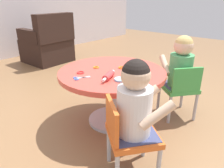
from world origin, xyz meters
TOP-DOWN VIEW (x-y plane):
  - ground_plane at (0.00, 0.00)m, footprint 10.00×10.00m
  - craft_table at (0.00, 0.00)m, footprint 0.93×0.93m
  - child_chair_left at (-0.41, -0.49)m, footprint 0.42×0.42m
  - seated_child_left at (-0.38, -0.52)m, footprint 0.44×0.42m
  - child_chair_right at (0.48, -0.43)m, footprint 0.42×0.42m
  - seated_child_right at (0.51, -0.40)m, footprint 0.42×0.44m
  - armchair_dark at (0.73, 2.15)m, footprint 0.74×0.75m
  - rolling_pin at (-0.16, -0.11)m, footprint 0.22×0.10m
  - craft_scissors at (-0.31, 0.07)m, footprint 0.14×0.11m
  - playdough_blob_0 at (0.04, -0.17)m, footprint 0.11×0.11m
  - playdough_blob_1 at (-0.13, -0.20)m, footprint 0.10×0.10m
  - cookie_cutter_0 at (-0.04, 0.16)m, footprint 0.05×0.05m
  - cookie_cutter_1 at (0.11, -0.02)m, footprint 0.06×0.06m
  - cookie_cutter_2 at (-0.22, 0.16)m, footprint 0.06×0.06m

SIDE VIEW (x-z plane):
  - ground_plane at x=0.00m, z-range 0.00..0.00m
  - child_chair_left at x=-0.41m, z-range 0.04..0.57m
  - child_chair_right at x=0.48m, z-range 0.04..0.57m
  - armchair_dark at x=0.73m, z-range -0.12..0.73m
  - craft_table at x=0.00m, z-range 0.14..0.65m
  - craft_scissors at x=-0.31m, z-range 0.51..0.51m
  - cookie_cutter_0 at x=-0.04m, z-range 0.51..0.52m
  - cookie_cutter_1 at x=0.11m, z-range 0.51..0.52m
  - cookie_cutter_2 at x=-0.22m, z-range 0.51..0.52m
  - playdough_blob_0 at x=0.04m, z-range 0.51..0.52m
  - playdough_blob_1 at x=-0.13m, z-range 0.51..0.52m
  - seated_child_left at x=-0.38m, z-range 0.28..0.79m
  - seated_child_right at x=0.51m, z-range 0.28..0.79m
  - rolling_pin at x=-0.16m, z-range 0.51..0.56m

